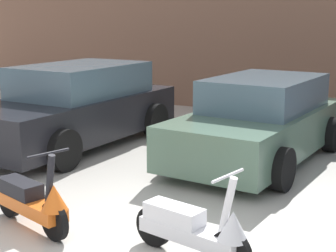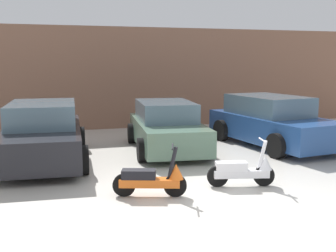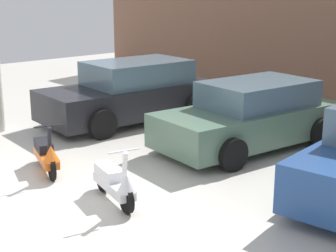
{
  "view_description": "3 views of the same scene",
  "coord_description": "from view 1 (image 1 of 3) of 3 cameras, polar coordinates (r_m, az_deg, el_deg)",
  "views": [
    {
      "loc": [
        2.62,
        -3.28,
        2.28
      ],
      "look_at": [
        -0.35,
        2.76,
        0.84
      ],
      "focal_mm": 55.0,
      "sensor_mm": 36.0,
      "label": 1
    },
    {
      "loc": [
        -2.89,
        -6.32,
        2.44
      ],
      "look_at": [
        -0.17,
        2.65,
        0.98
      ],
      "focal_mm": 45.0,
      "sensor_mm": 36.0,
      "label": 2
    },
    {
      "loc": [
        6.69,
        -3.31,
        3.13
      ],
      "look_at": [
        0.11,
        2.62,
        0.73
      ],
      "focal_mm": 55.0,
      "sensor_mm": 36.0,
      "label": 3
    }
  ],
  "objects": [
    {
      "name": "scooter_front_left",
      "position": [
        5.8,
        -14.75,
        -7.96
      ],
      "size": [
        1.3,
        0.65,
        0.94
      ],
      "rotation": [
        0.0,
        0.0,
        -0.32
      ],
      "color": "black",
      "rests_on": "ground_plane"
    },
    {
      "name": "wall_back",
      "position": [
        12.36,
        14.15,
        9.59
      ],
      "size": [
        19.6,
        0.12,
        3.65
      ],
      "primitive_type": "cube",
      "color": "#845B47",
      "rests_on": "ground_plane"
    },
    {
      "name": "car_rear_center",
      "position": [
        8.37,
        10.16,
        0.54
      ],
      "size": [
        2.21,
        4.07,
        1.33
      ],
      "rotation": [
        0.0,
        0.0,
        -1.68
      ],
      "color": "#51705B",
      "rests_on": "ground_plane"
    },
    {
      "name": "scooter_front_right",
      "position": [
        4.94,
        3.01,
        -11.23
      ],
      "size": [
        1.31,
        0.58,
        0.93
      ],
      "rotation": [
        0.0,
        0.0,
        -0.23
      ],
      "color": "black",
      "rests_on": "ground_plane"
    },
    {
      "name": "car_rear_left",
      "position": [
        9.38,
        -10.23,
        2.09
      ],
      "size": [
        2.27,
        4.34,
        1.44
      ],
      "rotation": [
        0.0,
        0.0,
        -1.64
      ],
      "color": "black",
      "rests_on": "ground_plane"
    }
  ]
}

